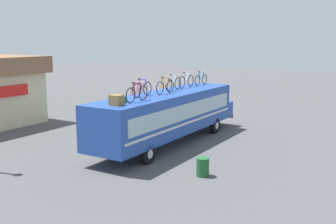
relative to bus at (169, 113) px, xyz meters
name	(u,v)px	position (x,y,z in m)	size (l,w,h in m)	color
ground_plane	(167,144)	(-0.21, 0.00, -1.75)	(120.00, 120.00, 0.00)	#4C4C4F
bus	(169,113)	(0.00, 0.00, 0.00)	(12.60, 2.61, 2.90)	#23479E
luggage_bag_1	(116,100)	(-4.98, -0.29, 1.38)	(0.47, 0.55, 0.47)	olive
luggage_bag_2	(120,99)	(-4.26, 0.10, 1.30)	(0.45, 0.49, 0.29)	#1E7F66
rooftop_bicycle_1	(137,93)	(-3.62, -0.43, 1.55)	(1.72, 0.44, 0.95)	black
rooftop_bicycle_2	(142,89)	(-2.04, 0.38, 1.55)	(1.69, 0.44, 0.97)	black
rooftop_bicycle_3	(165,86)	(-0.52, -0.07, 1.54)	(1.77, 0.44, 0.95)	black
rooftop_bicycle_4	(173,83)	(1.06, 0.35, 1.54)	(1.71, 0.44, 0.94)	black
rooftop_bicycle_5	(186,81)	(2.65, 0.36, 1.55)	(1.82, 0.44, 0.97)	black
rooftop_bicycle_6	(201,79)	(4.32, 0.21, 1.53)	(1.69, 0.44, 0.91)	black
trash_bin	(203,167)	(-3.99, -4.13, -1.35)	(0.55, 0.55, 0.81)	#1E592D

